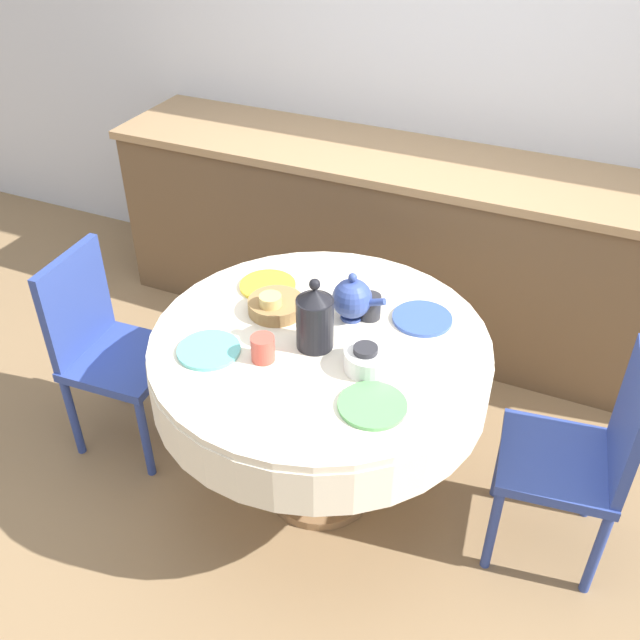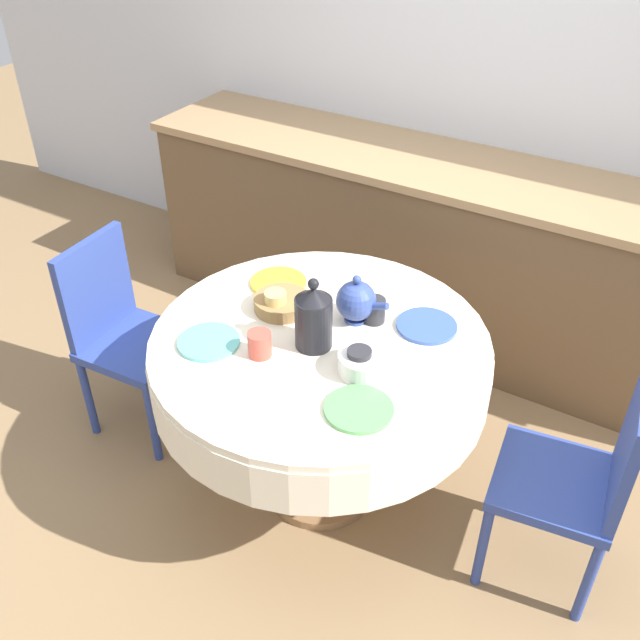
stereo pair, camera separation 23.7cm
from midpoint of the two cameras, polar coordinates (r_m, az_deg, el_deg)
ground_plane at (r=3.03m, az=2.29°, el=-13.34°), size 12.00×12.00×0.00m
wall_back at (r=3.62m, az=16.04°, el=18.65°), size 7.00×0.05×2.60m
kitchen_counter at (r=3.65m, az=12.32°, el=5.04°), size 3.24×0.64×0.94m
dining_table at (r=2.58m, az=2.63°, el=-3.85°), size 1.21×1.21×0.78m
chair_left at (r=2.60m, az=22.76°, el=-11.53°), size 0.45×0.45×0.89m
chair_right at (r=3.10m, az=-13.45°, el=-0.73°), size 0.42×0.42×0.89m
plate_near_left at (r=2.48m, az=-6.21°, el=-1.85°), size 0.22×0.22×0.01m
cup_near_left at (r=2.39m, az=-2.04°, el=-2.05°), size 0.08×0.08×0.09m
plate_near_right at (r=2.22m, az=6.21°, el=-7.22°), size 0.22×0.22×0.01m
cup_near_right at (r=2.33m, az=6.05°, el=-3.42°), size 0.08×0.08×0.09m
plate_far_left at (r=2.78m, az=-0.91°, el=2.95°), size 0.22×0.22×0.01m
cup_far_left at (r=2.59m, az=-0.96°, el=1.28°), size 0.08×0.08×0.09m
plate_far_right at (r=2.59m, az=11.13°, el=-0.55°), size 0.22×0.22×0.01m
cup_far_right at (r=2.57m, az=6.99°, el=0.70°), size 0.08×0.08×0.09m
coffee_carafe at (r=2.40m, az=2.25°, el=0.09°), size 0.13×0.13×0.27m
teapot at (r=2.54m, az=5.60°, el=1.43°), size 0.20×0.15×0.19m
bread_basket at (r=2.62m, az=-0.50°, el=1.28°), size 0.21×0.21×0.05m
fruit_bowl at (r=2.34m, az=6.39°, el=-3.54°), size 0.17×0.17×0.07m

